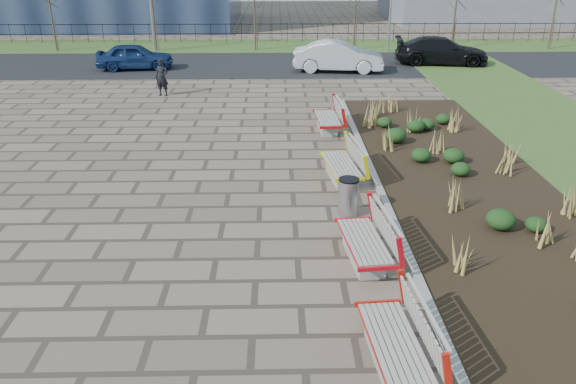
{
  "coord_description": "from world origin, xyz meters",
  "views": [
    {
      "loc": [
        1.26,
        -8.29,
        5.88
      ],
      "look_at": [
        1.5,
        3.0,
        0.9
      ],
      "focal_mm": 35.0,
      "sensor_mm": 36.0,
      "label": 1
    }
  ],
  "objects_px": {
    "bench_c": "(341,162)",
    "litter_bin": "(348,198)",
    "car_black": "(441,51)",
    "car_blue": "(135,56)",
    "bench_a": "(395,338)",
    "bench_b": "(364,238)",
    "car_silver": "(339,57)",
    "bench_d": "(327,116)",
    "pedestrian": "(162,77)"
  },
  "relations": [
    {
      "from": "litter_bin",
      "to": "pedestrian",
      "type": "distance_m",
      "value": 13.38
    },
    {
      "from": "car_silver",
      "to": "car_blue",
      "type": "bearing_deg",
      "value": 92.51
    },
    {
      "from": "bench_a",
      "to": "car_black",
      "type": "relative_size",
      "value": 0.43
    },
    {
      "from": "bench_d",
      "to": "pedestrian",
      "type": "distance_m",
      "value": 8.28
    },
    {
      "from": "litter_bin",
      "to": "car_black",
      "type": "height_order",
      "value": "car_black"
    },
    {
      "from": "bench_b",
      "to": "car_black",
      "type": "relative_size",
      "value": 0.43
    },
    {
      "from": "car_silver",
      "to": "bench_b",
      "type": "bearing_deg",
      "value": -177.65
    },
    {
      "from": "car_black",
      "to": "car_blue",
      "type": "bearing_deg",
      "value": 100.7
    },
    {
      "from": "car_silver",
      "to": "car_black",
      "type": "xyz_separation_m",
      "value": [
        5.67,
        1.75,
        -0.03
      ]
    },
    {
      "from": "bench_d",
      "to": "pedestrian",
      "type": "height_order",
      "value": "pedestrian"
    },
    {
      "from": "bench_d",
      "to": "car_blue",
      "type": "relative_size",
      "value": 0.55
    },
    {
      "from": "bench_a",
      "to": "bench_d",
      "type": "distance_m",
      "value": 11.86
    },
    {
      "from": "bench_a",
      "to": "car_blue",
      "type": "distance_m",
      "value": 24.17
    },
    {
      "from": "bench_d",
      "to": "car_black",
      "type": "distance_m",
      "value": 13.57
    },
    {
      "from": "bench_a",
      "to": "car_blue",
      "type": "height_order",
      "value": "car_blue"
    },
    {
      "from": "bench_a",
      "to": "bench_c",
      "type": "relative_size",
      "value": 1.0
    },
    {
      "from": "bench_a",
      "to": "litter_bin",
      "type": "distance_m",
      "value": 5.2
    },
    {
      "from": "bench_b",
      "to": "pedestrian",
      "type": "xyz_separation_m",
      "value": [
        -6.56,
        13.78,
        0.28
      ]
    },
    {
      "from": "bench_c",
      "to": "litter_bin",
      "type": "relative_size",
      "value": 2.3
    },
    {
      "from": "car_blue",
      "to": "bench_a",
      "type": "bearing_deg",
      "value": -164.04
    },
    {
      "from": "bench_c",
      "to": "pedestrian",
      "type": "height_order",
      "value": "pedestrian"
    },
    {
      "from": "car_blue",
      "to": "car_black",
      "type": "xyz_separation_m",
      "value": [
        16.04,
        1.0,
        0.06
      ]
    },
    {
      "from": "bench_a",
      "to": "car_silver",
      "type": "bearing_deg",
      "value": 81.71
    },
    {
      "from": "bench_a",
      "to": "bench_b",
      "type": "height_order",
      "value": "same"
    },
    {
      "from": "bench_d",
      "to": "litter_bin",
      "type": "height_order",
      "value": "bench_d"
    },
    {
      "from": "litter_bin",
      "to": "car_blue",
      "type": "xyz_separation_m",
      "value": [
        -8.9,
        17.24,
        0.21
      ]
    },
    {
      "from": "car_silver",
      "to": "bench_d",
      "type": "bearing_deg",
      "value": 178.57
    },
    {
      "from": "car_blue",
      "to": "litter_bin",
      "type": "bearing_deg",
      "value": -158.53
    },
    {
      "from": "bench_b",
      "to": "car_blue",
      "type": "relative_size",
      "value": 0.55
    },
    {
      "from": "pedestrian",
      "to": "bench_b",
      "type": "bearing_deg",
      "value": -51.56
    },
    {
      "from": "bench_d",
      "to": "car_blue",
      "type": "distance_m",
      "value": 13.87
    },
    {
      "from": "car_silver",
      "to": "car_black",
      "type": "distance_m",
      "value": 5.94
    },
    {
      "from": "bench_b",
      "to": "litter_bin",
      "type": "bearing_deg",
      "value": 85.85
    },
    {
      "from": "bench_b",
      "to": "bench_d",
      "type": "bearing_deg",
      "value": 83.82
    },
    {
      "from": "bench_b",
      "to": "pedestrian",
      "type": "distance_m",
      "value": 15.27
    },
    {
      "from": "bench_c",
      "to": "litter_bin",
      "type": "bearing_deg",
      "value": -98.91
    },
    {
      "from": "car_silver",
      "to": "pedestrian",
      "type": "bearing_deg",
      "value": 127.69
    },
    {
      "from": "bench_b",
      "to": "car_blue",
      "type": "bearing_deg",
      "value": 108.73
    },
    {
      "from": "litter_bin",
      "to": "car_black",
      "type": "relative_size",
      "value": 0.19
    },
    {
      "from": "bench_a",
      "to": "bench_b",
      "type": "relative_size",
      "value": 1.0
    },
    {
      "from": "litter_bin",
      "to": "car_silver",
      "type": "xyz_separation_m",
      "value": [
        1.47,
        16.49,
        0.3
      ]
    },
    {
      "from": "litter_bin",
      "to": "pedestrian",
      "type": "relative_size",
      "value": 0.59
    },
    {
      "from": "bench_a",
      "to": "car_black",
      "type": "height_order",
      "value": "car_black"
    },
    {
      "from": "car_black",
      "to": "litter_bin",
      "type": "bearing_deg",
      "value": 165.74
    },
    {
      "from": "bench_c",
      "to": "car_blue",
      "type": "distance_m",
      "value": 17.51
    },
    {
      "from": "bench_a",
      "to": "litter_bin",
      "type": "relative_size",
      "value": 2.3
    },
    {
      "from": "litter_bin",
      "to": "bench_d",
      "type": "bearing_deg",
      "value": 89.37
    },
    {
      "from": "bench_b",
      "to": "litter_bin",
      "type": "xyz_separation_m",
      "value": [
        -0.07,
        2.08,
        -0.04
      ]
    },
    {
      "from": "car_blue",
      "to": "bench_d",
      "type": "bearing_deg",
      "value": -145.54
    },
    {
      "from": "bench_a",
      "to": "bench_c",
      "type": "distance_m",
      "value": 7.41
    }
  ]
}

